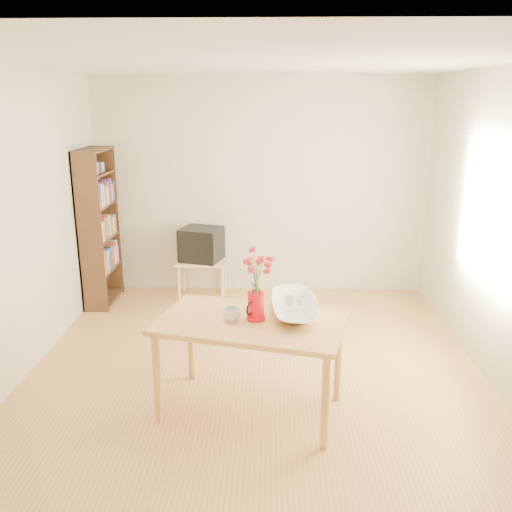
{
  "coord_description": "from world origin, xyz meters",
  "views": [
    {
      "loc": [
        0.12,
        -4.27,
        2.33
      ],
      "look_at": [
        0.0,
        0.3,
        1.0
      ],
      "focal_mm": 38.0,
      "sensor_mm": 36.0,
      "label": 1
    }
  ],
  "objects_px": {
    "pitcher": "(256,307)",
    "bowl": "(295,282)",
    "table": "(250,331)",
    "television": "(202,243)",
    "mug": "(232,314)"
  },
  "relations": [
    {
      "from": "pitcher",
      "to": "bowl",
      "type": "distance_m",
      "value": 0.36
    },
    {
      "from": "table",
      "to": "pitcher",
      "type": "distance_m",
      "value": 0.19
    },
    {
      "from": "table",
      "to": "television",
      "type": "height_order",
      "value": "television"
    },
    {
      "from": "mug",
      "to": "television",
      "type": "xyz_separation_m",
      "value": [
        -0.55,
        2.54,
        -0.14
      ]
    },
    {
      "from": "table",
      "to": "pitcher",
      "type": "relative_size",
      "value": 6.97
    },
    {
      "from": "pitcher",
      "to": "bowl",
      "type": "height_order",
      "value": "bowl"
    },
    {
      "from": "mug",
      "to": "television",
      "type": "bearing_deg",
      "value": -98.28
    },
    {
      "from": "table",
      "to": "mug",
      "type": "distance_m",
      "value": 0.19
    },
    {
      "from": "pitcher",
      "to": "mug",
      "type": "height_order",
      "value": "pitcher"
    },
    {
      "from": "bowl",
      "to": "mug",
      "type": "bearing_deg",
      "value": -158.04
    },
    {
      "from": "pitcher",
      "to": "mug",
      "type": "distance_m",
      "value": 0.18
    },
    {
      "from": "table",
      "to": "television",
      "type": "distance_m",
      "value": 2.63
    },
    {
      "from": "mug",
      "to": "pitcher",
      "type": "bearing_deg",
      "value": 167.97
    },
    {
      "from": "bowl",
      "to": "pitcher",
      "type": "bearing_deg",
      "value": -150.83
    },
    {
      "from": "pitcher",
      "to": "television",
      "type": "xyz_separation_m",
      "value": [
        -0.72,
        2.51,
        -0.19
      ]
    }
  ]
}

